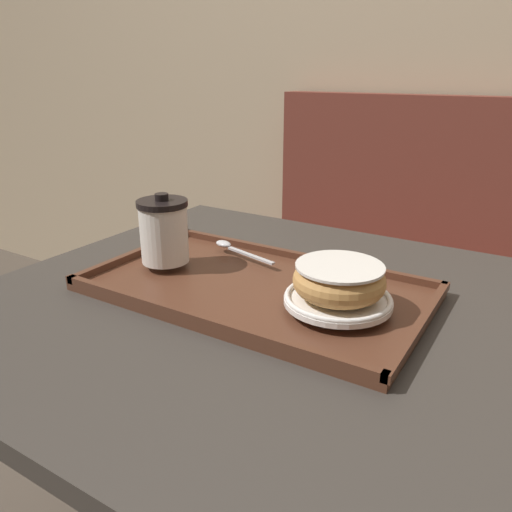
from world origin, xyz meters
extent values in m
cube|color=tan|center=(0.00, 1.10, 1.20)|extent=(8.00, 0.05, 2.40)
cube|color=brown|center=(0.11, 0.84, 0.23)|extent=(1.17, 0.44, 0.45)
cube|color=brown|center=(0.11, 1.02, 0.73)|extent=(1.17, 0.08, 0.55)
cube|color=#38332D|center=(0.00, 0.00, 0.72)|extent=(0.84, 0.82, 0.03)
cylinder|color=#333338|center=(0.00, 0.00, 0.35)|extent=(0.08, 0.08, 0.70)
cube|color=#512D1E|center=(0.00, 0.01, 0.74)|extent=(0.54, 0.31, 0.01)
cube|color=#512D1E|center=(0.00, -0.13, 0.75)|extent=(0.54, 0.01, 0.01)
cube|color=#512D1E|center=(0.00, 0.16, 0.75)|extent=(0.54, 0.01, 0.01)
cube|color=#512D1E|center=(-0.26, 0.01, 0.75)|extent=(0.01, 0.31, 0.01)
cube|color=#512D1E|center=(0.27, 0.01, 0.75)|extent=(0.01, 0.31, 0.01)
cylinder|color=white|center=(-0.18, 0.00, 0.81)|extent=(0.08, 0.08, 0.10)
cylinder|color=black|center=(-0.18, 0.00, 0.86)|extent=(0.09, 0.09, 0.01)
cylinder|color=black|center=(-0.18, 0.00, 0.87)|extent=(0.02, 0.02, 0.01)
cylinder|color=white|center=(0.15, 0.00, 0.76)|extent=(0.16, 0.16, 0.01)
torus|color=white|center=(0.15, 0.00, 0.77)|extent=(0.15, 0.15, 0.01)
torus|color=tan|center=(0.15, 0.00, 0.79)|extent=(0.13, 0.13, 0.04)
cylinder|color=white|center=(0.15, 0.00, 0.81)|extent=(0.13, 0.13, 0.00)
ellipsoid|color=silver|center=(-0.13, 0.12, 0.76)|extent=(0.04, 0.03, 0.01)
cube|color=silver|center=(-0.06, 0.10, 0.76)|extent=(0.11, 0.04, 0.00)
camera|label=1|loc=(0.39, -0.61, 1.07)|focal=35.00mm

